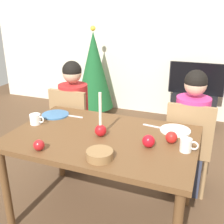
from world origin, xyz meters
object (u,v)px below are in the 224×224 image
object	(u,v)px
dining_table	(103,145)
apple_by_left_plate	(171,137)
tv	(197,79)
person_left_child	(74,117)
christmas_tree	(94,71)
chair_right	(189,142)
person_right_child	(190,135)
chair_left	(73,123)
mug_right	(186,145)
apple_near_candle	(149,141)
plate_right	(175,130)
candle_centerpiece	(101,127)
mug_left	(36,119)
plate_left	(55,115)
bowl_walnuts	(100,155)
tv_stand	(193,109)
apple_by_right_mug	(39,145)

from	to	relation	value
dining_table	apple_by_left_plate	xyz separation A→B (m)	(0.50, 0.07, 0.13)
tv	person_left_child	bearing A→B (deg)	-123.65
dining_table	christmas_tree	bearing A→B (deg)	116.30
chair_right	person_left_child	bearing A→B (deg)	178.44
apple_by_left_plate	person_right_child	bearing A→B (deg)	80.91
chair_left	dining_table	bearing A→B (deg)	-45.40
mug_right	apple_near_candle	bearing A→B (deg)	-173.06
dining_table	mug_right	distance (m)	0.63
person_left_child	plate_right	bearing A→B (deg)	-18.01
candle_centerpiece	apple_by_left_plate	world-z (taller)	candle_centerpiece
chair_left	plate_right	bearing A→B (deg)	-16.47
dining_table	person_right_child	xyz separation A→B (m)	(0.59, 0.64, -0.10)
chair_left	mug_left	size ratio (longest dim) A/B	6.90
person_right_child	tv	xyz separation A→B (m)	(-0.09, 1.66, 0.14)
plate_right	mug_right	world-z (taller)	mug_right
person_left_child	plate_left	size ratio (longest dim) A/B	4.84
chair_right	plate_left	bearing A→B (deg)	-162.01
person_right_child	christmas_tree	world-z (taller)	christmas_tree
chair_left	chair_right	bearing A→B (deg)	0.00
chair_right	mug_right	distance (m)	0.69
chair_left	mug_left	world-z (taller)	chair_left
person_left_child	mug_left	bearing A→B (deg)	-90.50
dining_table	candle_centerpiece	size ratio (longest dim) A/B	4.11
mug_left	bowl_walnuts	xyz separation A→B (m)	(0.72, -0.32, -0.02)
tv_stand	mug_right	xyz separation A→B (m)	(0.11, -2.32, 0.56)
chair_right	person_right_child	size ratio (longest dim) A/B	0.77
apple_by_left_plate	tv	bearing A→B (deg)	89.91
tv	plate_right	bearing A→B (deg)	-90.16
tv	chair_right	bearing A→B (deg)	-87.04
mug_right	mug_left	bearing A→B (deg)	178.89
tv	apple_by_left_plate	bearing A→B (deg)	-90.09
plate_left	bowl_walnuts	xyz separation A→B (m)	(0.68, -0.55, 0.02)
candle_centerpiece	apple_by_left_plate	distance (m)	0.52
plate_right	tv_stand	bearing A→B (deg)	89.84
person_right_child	plate_right	distance (m)	0.41
chair_left	apple_by_left_plate	bearing A→B (deg)	-26.02
candle_centerpiece	chair_right	bearing A→B (deg)	45.50
plate_left	mug_right	xyz separation A→B (m)	(1.18, -0.25, 0.04)
dining_table	candle_centerpiece	world-z (taller)	candle_centerpiece
apple_near_candle	plate_right	bearing A→B (deg)	67.83
apple_near_candle	person_left_child	bearing A→B (deg)	144.48
plate_left	apple_by_left_plate	world-z (taller)	apple_by_left_plate
dining_table	mug_left	xyz separation A→B (m)	(-0.60, 0.01, 0.13)
bowl_walnuts	apple_near_candle	world-z (taller)	apple_near_candle
chair_left	plate_left	bearing A→B (deg)	-84.39
dining_table	plate_right	xyz separation A→B (m)	(0.50, 0.28, 0.09)
tv_stand	mug_right	size ratio (longest dim) A/B	5.21
candle_centerpiece	mug_right	world-z (taller)	candle_centerpiece
mug_left	apple_by_right_mug	xyz separation A→B (m)	(0.29, -0.37, -0.00)
dining_table	chair_left	distance (m)	0.87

